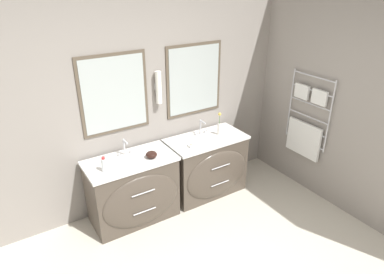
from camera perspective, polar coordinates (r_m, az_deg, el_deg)
wall_back at (r=3.97m, az=-10.91°, el=5.28°), size 5.81×0.15×2.60m
wall_right at (r=4.38m, az=22.40°, el=5.54°), size 0.13×4.08×2.60m
vanity_left at (r=4.03m, az=-9.70°, el=-8.70°), size 1.01×0.59×0.79m
vanity_right at (r=4.45m, az=2.58°, el=-4.78°), size 1.01×0.59×0.79m
faucet_left at (r=3.92m, az=-11.15°, el=-1.75°), size 0.17×0.12×0.20m
faucet_right at (r=4.34m, az=1.51°, el=1.59°), size 0.17×0.12×0.20m
toiletry_bottle at (r=3.66m, az=-14.46°, el=-4.49°), size 0.05×0.05×0.17m
amenity_bowl at (r=3.85m, az=-6.78°, el=-2.94°), size 0.13×0.13×0.08m
flower_vase at (r=4.35m, az=4.55°, el=1.78°), size 0.05×0.05×0.30m
soap_dish at (r=4.08m, az=0.10°, el=-1.32°), size 0.11×0.08×0.04m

